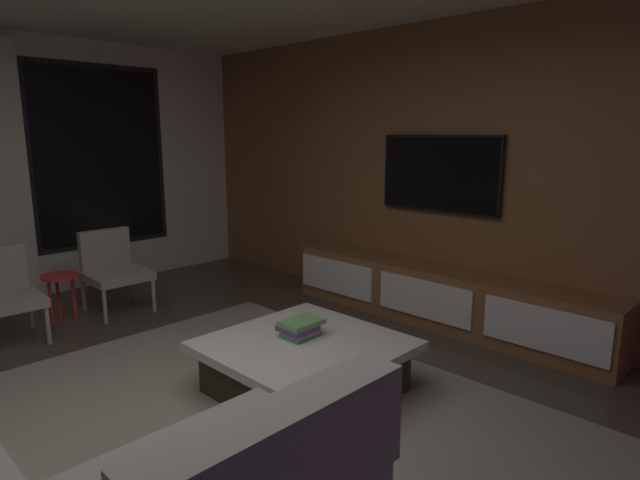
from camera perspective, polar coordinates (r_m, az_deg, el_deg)
The scene contains 10 objects.
floor at distance 3.14m, azimuth -15.94°, elevation -21.93°, with size 9.20×9.20×0.00m, color #473D33.
media_wall at distance 4.90m, azimuth 15.94°, elevation 6.84°, with size 0.12×7.80×2.70m.
area_rug at distance 3.22m, azimuth -9.24°, elevation -20.56°, with size 3.20×3.80×0.01m, color gray.
coffee_table at distance 3.60m, azimuth -1.63°, elevation -13.49°, with size 1.16×1.16×0.36m.
book_stack_on_coffee_table at distance 3.59m, azimuth -2.21°, elevation -9.50°, with size 0.28×0.22×0.12m.
accent_chair_near_window at distance 5.53m, azimuth -21.54°, elevation -2.66°, with size 0.55×0.57×0.78m.
accent_chair_by_curtain at distance 5.10m, azimuth -31.29°, elevation -4.71°, with size 0.57×0.59×0.78m.
side_stool at distance 5.33m, azimuth -26.30°, elevation -4.24°, with size 0.32×0.32×0.46m.
media_console at distance 4.89m, azimuth 13.07°, elevation -6.17°, with size 0.46×3.10×0.52m.
mounted_tv at distance 4.93m, azimuth 12.77°, elevation 7.02°, with size 0.05×1.20×0.69m.
Camera 1 is at (-1.24, -2.33, 1.71)m, focal length 29.55 mm.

